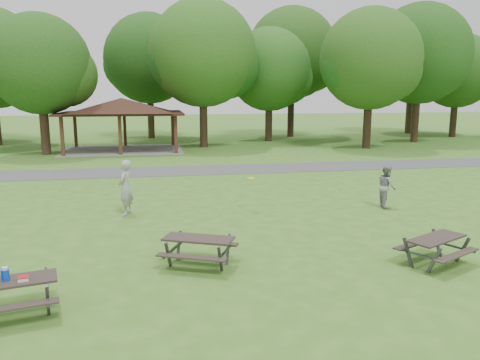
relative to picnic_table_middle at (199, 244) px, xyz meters
name	(u,v)px	position (x,y,z in m)	size (l,w,h in m)	color
ground	(229,262)	(0.77, 0.11, -0.54)	(160.00, 160.00, 0.00)	#3B6C1F
asphalt_path	(188,170)	(0.77, 14.11, -0.53)	(120.00, 3.20, 0.02)	#454548
pavilion	(122,108)	(-3.23, 24.11, 2.53)	(8.60, 7.01, 3.76)	#3B2315
tree_row_d	(41,67)	(-8.15, 22.64, 5.23)	(6.93, 6.60, 9.27)	#322016
tree_row_e	(204,57)	(2.87, 25.14, 6.25)	(8.40, 8.00, 11.02)	#2F1F15
tree_row_f	(270,72)	(8.86, 28.64, 5.30)	(7.35, 7.00, 9.55)	#311E15
tree_row_g	(371,62)	(14.86, 22.14, 5.79)	(7.77, 7.40, 10.25)	black
tree_row_h	(420,57)	(20.87, 25.64, 6.49)	(8.61, 8.20, 11.37)	#321F16
tree_row_i	(458,73)	(26.86, 29.14, 5.37)	(7.14, 6.80, 9.52)	black
tree_deep_b	(150,61)	(-1.13, 33.14, 6.35)	(8.40, 8.00, 11.13)	#302115
tree_deep_c	(293,56)	(11.88, 32.14, 6.91)	(8.82, 8.40, 11.90)	black
tree_deep_d	(413,63)	(24.87, 33.64, 6.49)	(8.40, 8.00, 11.27)	black
picnic_table_middle	(199,244)	(0.00, 0.00, 0.00)	(2.08, 1.91, 0.73)	#2D2421
picnic_table_far	(436,244)	(5.70, -0.96, -0.01)	(2.04, 1.89, 0.71)	#2C2420
frisbee_in_flight	(251,178)	(2.32, 4.98, 0.65)	(0.37, 0.37, 0.02)	yellow
frisbee_thrower	(125,188)	(-2.00, 5.28, 0.41)	(0.69, 0.45, 1.89)	#9F9FA1
frisbee_catcher	(387,186)	(7.30, 4.63, 0.25)	(0.76, 0.59, 1.57)	gray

